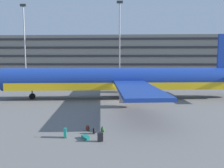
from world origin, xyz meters
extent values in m
plane|color=slate|center=(0.00, 0.00, 0.00)|extent=(600.00, 600.00, 0.00)
cube|color=gray|center=(0.00, 54.07, 6.95)|extent=(133.19, 20.82, 13.91)
cube|color=#2D2D33|center=(0.00, 43.56, 1.39)|extent=(131.86, 0.24, 0.70)
cube|color=#2D2D33|center=(0.00, 43.56, 4.17)|extent=(131.86, 0.24, 0.70)
cube|color=#2D2D33|center=(0.00, 43.56, 6.95)|extent=(131.86, 0.24, 0.70)
cube|color=#2D2D33|center=(0.00, 43.56, 9.74)|extent=(131.86, 0.24, 0.70)
cube|color=#2D2D33|center=(0.00, 43.56, 12.52)|extent=(131.86, 0.24, 0.70)
cylinder|color=navy|center=(-0.18, 2.75, 3.03)|extent=(35.77, 7.09, 3.45)
cube|color=yellow|center=(-0.18, 2.75, 2.08)|extent=(34.34, 6.88, 1.11)
cube|color=navy|center=(16.19, 7.74, 3.46)|extent=(2.32, 5.34, 0.20)
cube|color=navy|center=(1.76, -6.30, 2.77)|extent=(5.91, 15.32, 0.36)
cube|color=navy|center=(-0.14, 12.00, 2.77)|extent=(5.91, 15.32, 0.36)
cylinder|color=#9E9EA3|center=(0.98, -3.68, 1.52)|extent=(2.65, 2.14, 1.90)
cylinder|color=#9E9EA3|center=(-0.36, 9.28, 1.52)|extent=(2.65, 2.14, 1.90)
cylinder|color=black|center=(-13.64, 1.36, 0.45)|extent=(0.93, 0.44, 0.90)
cylinder|color=slate|center=(-13.64, 1.36, 1.10)|extent=(0.20, 0.20, 1.30)
cylinder|color=black|center=(1.38, 1.43, 0.45)|extent=(0.93, 0.44, 0.90)
cylinder|color=slate|center=(1.38, 1.43, 1.10)|extent=(0.20, 0.20, 1.30)
cylinder|color=black|center=(1.08, 4.35, 0.45)|extent=(0.93, 0.44, 0.90)
cylinder|color=slate|center=(1.08, 4.35, 1.10)|extent=(0.20, 0.20, 1.30)
cylinder|color=gray|center=(-29.85, 36.47, 10.79)|extent=(0.36, 0.36, 21.59)
cube|color=#333338|center=(-29.85, 36.47, 21.94)|extent=(1.80, 0.50, 0.70)
cylinder|color=gray|center=(-1.05, 36.47, 11.07)|extent=(0.36, 0.36, 22.14)
cube|color=#333338|center=(-1.05, 36.47, 22.49)|extent=(1.80, 0.50, 0.70)
cube|color=black|center=(-1.44, -15.85, 0.36)|extent=(0.45, 0.33, 0.61)
cylinder|color=#333338|center=(-1.53, -15.95, 0.72)|extent=(0.02, 0.02, 0.10)
cylinder|color=#333338|center=(-1.32, -15.89, 0.72)|extent=(0.02, 0.02, 0.10)
cube|color=black|center=(-1.42, -15.92, 0.77)|extent=(0.22, 0.09, 0.02)
cylinder|color=black|center=(-1.62, -15.81, 0.03)|extent=(0.03, 0.05, 0.05)
cylinder|color=black|center=(-1.32, -15.72, 0.03)|extent=(0.03, 0.05, 0.05)
cylinder|color=black|center=(-1.57, -15.99, 0.03)|extent=(0.03, 0.05, 0.05)
cylinder|color=black|center=(-1.26, -15.90, 0.03)|extent=(0.03, 0.05, 0.05)
cube|color=#147266|center=(-2.65, -15.33, 0.12)|extent=(0.76, 0.86, 0.23)
cube|color=black|center=(-2.86, -14.99, 0.12)|extent=(0.19, 0.14, 0.02)
cube|color=#147266|center=(-4.29, -15.14, 0.41)|extent=(0.27, 0.41, 0.71)
cylinder|color=#333338|center=(-4.37, -15.05, 0.85)|extent=(0.02, 0.02, 0.19)
cylinder|color=#333338|center=(-4.33, -15.26, 0.85)|extent=(0.02, 0.02, 0.19)
cube|color=black|center=(-4.35, -15.15, 0.95)|extent=(0.06, 0.21, 0.02)
cylinder|color=black|center=(-4.24, -14.98, 0.03)|extent=(0.05, 0.03, 0.05)
cylinder|color=black|center=(-4.18, -15.28, 0.03)|extent=(0.05, 0.03, 0.05)
cylinder|color=black|center=(-4.40, -15.01, 0.03)|extent=(0.05, 0.03, 0.05)
cylinder|color=black|center=(-4.34, -15.31, 0.03)|extent=(0.05, 0.03, 0.05)
ellipsoid|color=black|center=(-2.13, -14.11, 0.25)|extent=(0.28, 0.41, 0.50)
ellipsoid|color=black|center=(-2.03, -14.09, 0.17)|extent=(0.14, 0.27, 0.22)
torus|color=black|center=(-2.16, -14.12, 0.51)|extent=(0.03, 0.08, 0.08)
cube|color=black|center=(-2.24, -14.03, 0.25)|extent=(0.03, 0.04, 0.42)
cube|color=black|center=(-2.20, -14.23, 0.25)|extent=(0.03, 0.04, 0.42)
ellipsoid|color=#592619|center=(-2.81, -13.25, 0.22)|extent=(0.39, 0.28, 0.43)
ellipsoid|color=#592619|center=(-2.83, -13.35, 0.15)|extent=(0.27, 0.14, 0.19)
torus|color=black|center=(-2.81, -13.22, 0.44)|extent=(0.08, 0.02, 0.08)
cube|color=black|center=(-2.70, -13.16, 0.22)|extent=(0.04, 0.03, 0.37)
cube|color=black|center=(-2.90, -13.13, 0.22)|extent=(0.04, 0.03, 0.37)
ellipsoid|color=#264C26|center=(-1.45, -13.67, 0.24)|extent=(0.32, 0.37, 0.48)
ellipsoid|color=#264C26|center=(-1.35, -13.70, 0.17)|extent=(0.17, 0.24, 0.22)
torus|color=black|center=(-1.49, -13.66, 0.49)|extent=(0.04, 0.08, 0.08)
cube|color=black|center=(-1.53, -13.55, 0.24)|extent=(0.03, 0.04, 0.41)
cube|color=black|center=(-1.58, -13.72, 0.24)|extent=(0.03, 0.04, 0.41)
camera|label=1|loc=(0.31, -32.34, 6.22)|focal=36.69mm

